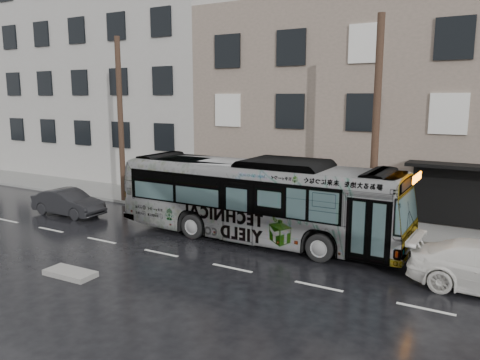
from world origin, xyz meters
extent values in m
plane|color=black|center=(0.00, 0.00, 0.00)|extent=(120.00, 120.00, 0.00)
cube|color=gray|center=(0.00, 4.90, 0.07)|extent=(90.00, 3.60, 0.15)
cube|color=gray|center=(5.00, 12.70, 5.50)|extent=(20.00, 12.00, 11.00)
cube|color=#A29F99|center=(-18.00, 14.20, 8.00)|extent=(26.00, 15.00, 16.00)
cylinder|color=#422D21|center=(6.50, 3.30, 4.65)|extent=(0.30, 0.30, 9.00)
cylinder|color=#422D21|center=(-7.50, 3.30, 4.65)|extent=(0.30, 0.30, 9.00)
cylinder|color=slate|center=(7.60, 3.30, 1.35)|extent=(0.06, 0.06, 2.40)
imported|color=#B2B2B2|center=(2.35, 0.96, 1.73)|extent=(12.41, 2.93, 3.46)
imported|color=black|center=(-7.89, -0.24, 0.66)|extent=(4.03, 1.49, 1.32)
cube|color=gray|center=(-1.13, -5.84, 0.09)|extent=(1.83, 0.87, 0.18)
camera|label=1|loc=(11.28, -15.85, 5.91)|focal=35.00mm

